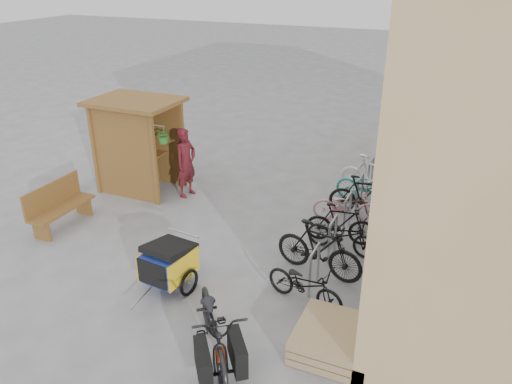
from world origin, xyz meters
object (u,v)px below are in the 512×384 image
at_px(person_kiosk, 186,163).
at_px(bike_0, 305,284).
at_px(pallet_stack, 329,338).
at_px(child_trailer, 168,262).
at_px(kiosk, 135,132).
at_px(bike_7, 372,178).
at_px(bike_6, 370,187).
at_px(bike_2, 342,234).
at_px(bike_4, 346,206).
at_px(bench, 59,205).
at_px(bike_5, 364,196).
at_px(bike_3, 340,224).
at_px(shopping_carts, 410,149).
at_px(bike_1, 319,249).
at_px(cargo_bike, 215,329).

distance_m(person_kiosk, bike_0, 5.23).
relative_size(pallet_stack, child_trailer, 0.73).
xyz_separation_m(kiosk, bike_7, (5.72, 1.88, -1.00)).
bearing_deg(bike_6, child_trailer, 157.81).
height_order(child_trailer, bike_2, child_trailer).
xyz_separation_m(bike_4, bike_6, (0.28, 1.16, 0.04)).
relative_size(bike_4, bike_6, 0.90).
xyz_separation_m(bench, bike_5, (6.15, 3.29, -0.04)).
distance_m(bench, bike_0, 5.99).
relative_size(bench, bike_3, 1.10).
distance_m(pallet_stack, bike_5, 4.77).
bearing_deg(pallet_stack, bike_7, 95.55).
height_order(bench, shopping_carts, bench).
height_order(child_trailer, person_kiosk, person_kiosk).
bearing_deg(child_trailer, pallet_stack, -1.34).
bearing_deg(bike_1, bike_2, -1.71).
bearing_deg(bench, kiosk, 80.61).
bearing_deg(bike_4, shopping_carts, -23.03).
relative_size(bench, person_kiosk, 0.92).
bearing_deg(cargo_bike, child_trailer, 104.21).
distance_m(bike_3, bike_7, 2.50).
relative_size(bike_2, bike_4, 0.99).
relative_size(cargo_bike, person_kiosk, 1.21).
bearing_deg(bike_0, person_kiosk, 68.35).
xyz_separation_m(person_kiosk, bike_3, (4.20, -0.77, -0.45)).
bearing_deg(pallet_stack, bike_6, 95.77).
distance_m(kiosk, shopping_carts, 7.74).
height_order(shopping_carts, bike_0, shopping_carts).
bearing_deg(bike_7, bike_4, -173.40).
bearing_deg(kiosk, bike_2, -9.63).
height_order(bench, person_kiosk, person_kiosk).
bearing_deg(bike_5, bike_1, 165.95).
relative_size(shopping_carts, bike_2, 1.41).
distance_m(cargo_bike, bike_6, 6.35).
relative_size(shopping_carts, cargo_bike, 0.99).
xyz_separation_m(shopping_carts, bike_3, (-0.71, -5.03, -0.12)).
relative_size(kiosk, bench, 1.52).
bearing_deg(bike_0, shopping_carts, 9.11).
xyz_separation_m(bike_5, bike_6, (-0.01, 0.67, -0.05)).
bearing_deg(bench, bike_4, 25.62).
height_order(kiosk, pallet_stack, kiosk).
xyz_separation_m(bike_1, bike_6, (0.23, 3.46, -0.09)).
distance_m(shopping_carts, bike_1, 6.40).
relative_size(bench, cargo_bike, 0.76).
xyz_separation_m(kiosk, child_trailer, (3.13, -3.45, -1.03)).
relative_size(bench, shopping_carts, 0.77).
bearing_deg(kiosk, pallet_stack, -31.66).
height_order(cargo_bike, bike_2, cargo_bike).
bearing_deg(cargo_bike, bike_5, 42.81).
height_order(bench, bike_6, bench).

